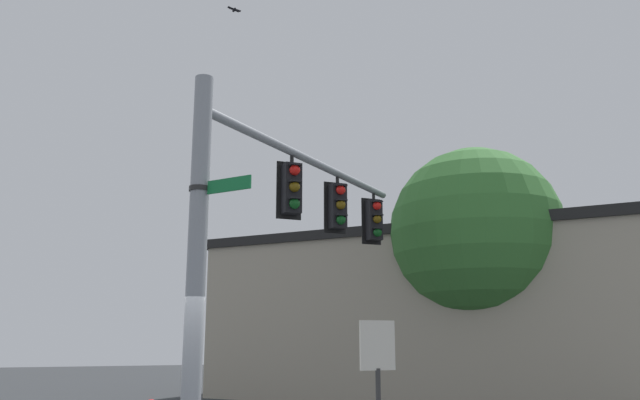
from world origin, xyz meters
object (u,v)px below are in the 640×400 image
street_name_sign (210,187)px  traffic_light_mid_inner (338,206)px  bird_flying (234,10)px  traffic_light_nearest_pole (292,188)px  traffic_light_mid_outer (374,220)px  historical_marker (378,368)px

street_name_sign → traffic_light_mid_inner: bearing=-139.2°
street_name_sign → bird_flying: (-1.05, -3.12, 5.04)m
traffic_light_nearest_pole → traffic_light_mid_outer: bearing=-141.7°
traffic_light_mid_outer → historical_marker: (2.72, 5.36, -3.47)m
traffic_light_mid_inner → traffic_light_mid_outer: size_ratio=1.00×
traffic_light_mid_inner → street_name_sign: bearing=40.8°
traffic_light_mid_inner → bird_flying: bearing=1.0°
traffic_light_mid_inner → traffic_light_mid_outer: bearing=-141.7°
traffic_light_mid_inner → traffic_light_mid_outer: same height
traffic_light_nearest_pole → traffic_light_mid_outer: (-3.15, -2.49, 0.00)m
traffic_light_mid_outer → historical_marker: traffic_light_mid_outer is taller
traffic_light_nearest_pole → traffic_light_mid_inner: (-1.57, -1.25, 0.00)m
historical_marker → traffic_light_mid_inner: bearing=-105.6°
traffic_light_mid_inner → street_name_sign: traffic_light_mid_inner is taller
traffic_light_mid_inner → traffic_light_nearest_pole: bearing=38.3°
traffic_light_mid_outer → street_name_sign: size_ratio=1.32×
traffic_light_mid_inner → traffic_light_mid_outer: 2.01m
traffic_light_mid_inner → historical_marker: size_ratio=0.62×
bird_flying → historical_marker: size_ratio=0.15×
traffic_light_mid_outer → street_name_sign: traffic_light_mid_outer is taller
street_name_sign → bird_flying: bird_flying is taller
street_name_sign → bird_flying: 6.02m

